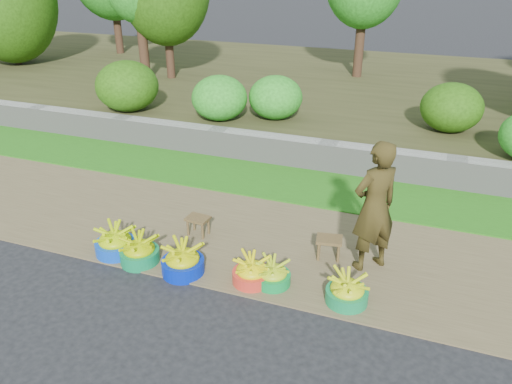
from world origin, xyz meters
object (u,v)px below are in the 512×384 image
(basin_c, at_px, (183,261))
(stool_left, at_px, (198,221))
(basin_d, at_px, (252,272))
(basin_e, at_px, (273,275))
(basin_f, at_px, (347,291))
(basin_b, at_px, (139,251))
(basin_a, at_px, (115,242))
(vendor_woman, at_px, (375,207))
(stool_right, at_px, (329,242))

(basin_c, height_order, stool_left, basin_c)
(basin_d, height_order, basin_e, basin_d)
(basin_d, bearing_deg, basin_f, 1.04)
(basin_b, distance_m, basin_e, 1.81)
(basin_a, bearing_deg, basin_f, 0.83)
(basin_a, xyz_separation_m, basin_f, (3.14, 0.05, -0.02))
(basin_d, bearing_deg, basin_e, 12.70)
(basin_a, distance_m, vendor_woman, 3.45)
(basin_b, relative_size, basin_c, 0.95)
(basin_a, height_order, basin_f, basin_a)
(basin_a, bearing_deg, vendor_woman, 15.06)
(basin_f, bearing_deg, basin_e, 177.76)
(basin_d, relative_size, basin_f, 0.97)
(basin_f, bearing_deg, basin_b, -177.79)
(basin_d, distance_m, stool_left, 1.39)
(basin_a, height_order, vendor_woman, vendor_woman)
(stool_right, bearing_deg, basin_f, -64.11)
(basin_d, bearing_deg, basin_c, -173.41)
(basin_c, distance_m, stool_left, 0.94)
(basin_d, distance_m, basin_f, 1.18)
(basin_c, xyz_separation_m, stool_right, (1.67, 0.97, 0.08))
(basin_f, bearing_deg, basin_a, -179.17)
(basin_c, relative_size, basin_f, 1.10)
(basin_e, distance_m, vendor_woman, 1.50)
(basin_d, distance_m, stool_right, 1.16)
(basin_f, relative_size, stool_left, 1.47)
(basin_f, bearing_deg, stool_right, 115.89)
(basin_a, relative_size, basin_e, 1.22)
(basin_c, bearing_deg, basin_e, 7.96)
(basin_e, distance_m, stool_right, 0.96)
(basin_e, xyz_separation_m, vendor_woman, (1.04, 0.80, 0.73))
(basin_c, relative_size, basin_d, 1.14)
(basin_e, xyz_separation_m, basin_f, (0.92, -0.04, 0.02))
(stool_left, height_order, stool_right, stool_right)
(basin_d, bearing_deg, stool_left, 144.61)
(stool_right, bearing_deg, stool_left, -178.14)
(basin_a, bearing_deg, basin_b, -8.25)
(basin_e, xyz_separation_m, stool_left, (-1.38, 0.74, 0.09))
(basin_a, xyz_separation_m, basin_c, (1.06, -0.08, 0.00))
(basin_f, height_order, stool_left, basin_f)
(stool_right, bearing_deg, basin_e, -122.58)
(stool_left, bearing_deg, basin_f, -18.68)
(stool_left, bearing_deg, basin_e, -28.27)
(basin_b, distance_m, vendor_woman, 3.08)
(basin_e, height_order, vendor_woman, vendor_woman)
(stool_left, height_order, vendor_woman, vendor_woman)
(basin_a, distance_m, stool_left, 1.17)
(basin_c, bearing_deg, basin_f, 3.45)
(basin_c, height_order, vendor_woman, vendor_woman)
(vendor_woman, bearing_deg, basin_c, -20.70)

